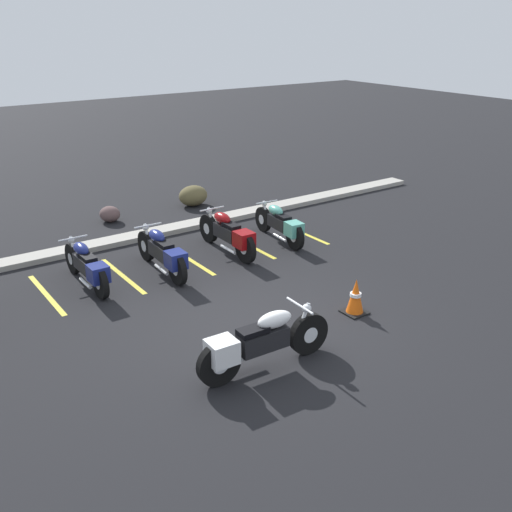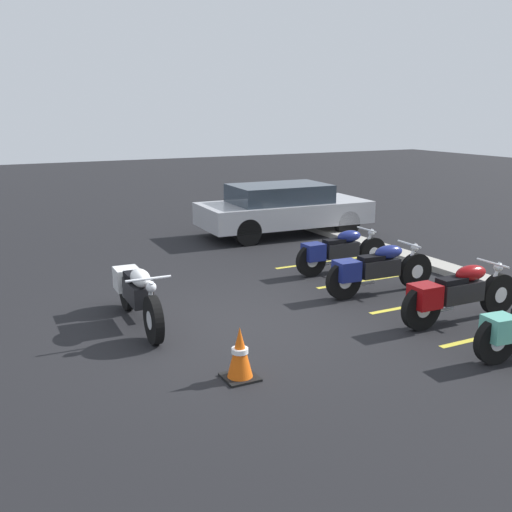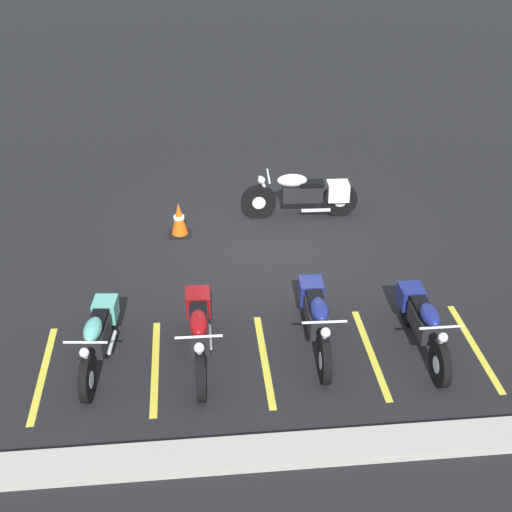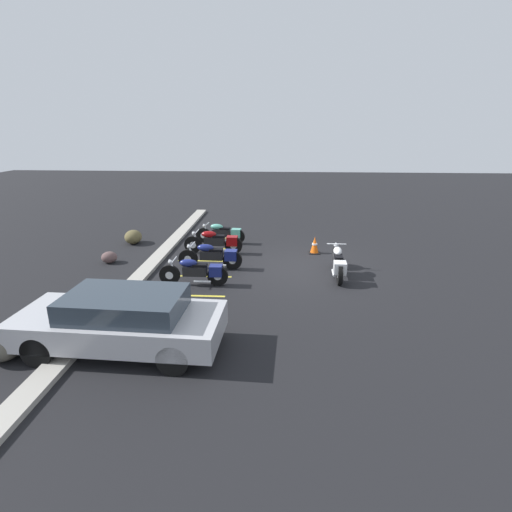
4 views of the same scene
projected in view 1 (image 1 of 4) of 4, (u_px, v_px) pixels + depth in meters
ground at (258, 326)px, 10.11m from camera, size 60.00×60.00×0.00m
motorcycle_white_featured at (259, 342)px, 8.69m from camera, size 2.26×0.63×0.89m
parked_bike_0 at (87, 266)px, 11.44m from camera, size 0.58×2.08×0.82m
parked_bike_1 at (163, 253)px, 12.04m from camera, size 0.60×2.16×0.85m
parked_bike_2 at (229, 234)px, 13.06m from camera, size 0.62×2.19×0.86m
parked_bike_3 at (281, 224)px, 13.78m from camera, size 0.59×2.03×0.80m
concrete_curb at (132, 238)px, 13.98m from camera, size 18.00×0.50×0.12m
landscape_rock_0 at (193, 196)px, 16.46m from camera, size 0.92×0.78×0.56m
landscape_rock_2 at (110, 214)px, 15.18m from camera, size 0.67×0.69×0.40m
traffic_cone at (355, 297)px, 10.46m from camera, size 0.40×0.40×0.65m
stall_line_0 at (46, 295)px, 11.26m from camera, size 0.10×2.10×0.00m
stall_line_1 at (123, 276)px, 12.08m from camera, size 0.10×2.10×0.00m
stall_line_2 at (189, 259)px, 12.90m from camera, size 0.10×2.10×0.00m
stall_line_3 at (248, 245)px, 13.71m from camera, size 0.10×2.10×0.00m
stall_line_4 at (300, 232)px, 14.53m from camera, size 0.10×2.10×0.00m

